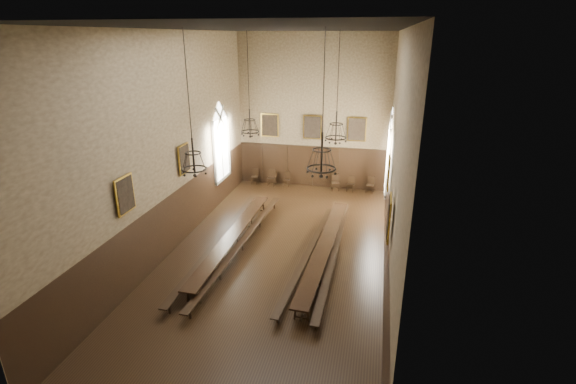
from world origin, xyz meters
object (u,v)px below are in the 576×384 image
(table_right, at_px, (325,251))
(bench_left_outer, at_px, (220,241))
(bench_right_outer, at_px, (334,253))
(chair_2, at_px, (286,182))
(bench_left_inner, at_px, (242,244))
(table_left, at_px, (233,241))
(chair_7, at_px, (370,188))
(chair_0, at_px, (255,179))
(chair_6, at_px, (351,187))
(chair_5, at_px, (335,185))
(chandelier_back_left, at_px, (250,125))
(chandelier_front_right, at_px, (322,160))
(chandelier_front_left, at_px, (194,160))
(bench_right_inner, at_px, (309,254))
(chandelier_back_right, at_px, (336,131))
(chair_1, at_px, (271,181))

(table_right, bearing_deg, bench_left_outer, -179.98)
(bench_right_outer, height_order, chair_2, chair_2)
(bench_left_inner, bearing_deg, table_left, 166.96)
(bench_left_outer, xyz_separation_m, chair_7, (6.18, 8.43, -0.00))
(chair_0, bearing_deg, bench_left_inner, -80.46)
(bench_right_outer, bearing_deg, chair_6, 89.96)
(chair_2, xyz_separation_m, chair_7, (5.10, -0.03, 0.03))
(chair_2, bearing_deg, chair_5, -0.73)
(chandelier_back_left, height_order, chandelier_front_right, same)
(table_right, distance_m, chandelier_front_right, 5.74)
(bench_left_outer, bearing_deg, chair_2, 82.72)
(bench_right_outer, bearing_deg, bench_left_inner, -177.98)
(bench_left_outer, bearing_deg, chandelier_back_left, 77.43)
(chair_0, height_order, chandelier_back_left, chandelier_back_left)
(table_right, height_order, chandelier_front_left, chandelier_front_left)
(bench_left_outer, height_order, chair_6, chair_6)
(bench_right_inner, relative_size, chair_5, 9.18)
(table_left, relative_size, chandelier_back_right, 1.98)
(table_left, height_order, chandelier_front_right, chandelier_front_right)
(bench_right_outer, bearing_deg, bench_left_outer, -178.75)
(chandelier_front_left, bearing_deg, chandelier_back_right, 54.08)
(bench_left_outer, relative_size, chandelier_front_right, 2.44)
(chandelier_back_left, bearing_deg, chair_1, 95.16)
(table_right, relative_size, chandelier_back_left, 2.03)
(chair_1, distance_m, chair_6, 4.90)
(chair_1, bearing_deg, table_right, -59.48)
(bench_right_outer, height_order, chair_7, chair_7)
(chair_5, xyz_separation_m, chair_7, (2.05, 0.04, -0.01))
(chair_5, distance_m, chair_6, 0.91)
(bench_right_outer, relative_size, chandelier_front_right, 2.37)
(chair_5, xyz_separation_m, chair_6, (0.91, 0.02, -0.03))
(chair_5, height_order, chandelier_front_left, chandelier_front_left)
(chair_7, distance_m, chandelier_front_left, 13.58)
(bench_right_outer, xyz_separation_m, chair_2, (-3.95, 8.35, -0.02))
(chandelier_back_right, bearing_deg, table_left, -148.00)
(bench_right_outer, relative_size, chandelier_front_left, 2.21)
(bench_right_inner, bearing_deg, bench_right_outer, 15.84)
(bench_left_outer, distance_m, chandelier_back_right, 7.00)
(bench_left_outer, bearing_deg, chair_1, 89.06)
(chandelier_front_right, bearing_deg, chair_0, 116.59)
(chandelier_back_right, bearing_deg, chair_5, 94.96)
(table_left, bearing_deg, table_right, -0.99)
(chair_1, height_order, chair_2, chair_1)
(table_right, xyz_separation_m, chandelier_back_right, (-0.01, 2.58, 4.51))
(bench_right_inner, relative_size, chandelier_front_left, 2.04)
(chair_2, xyz_separation_m, chandelier_back_right, (3.55, -5.88, 4.60))
(chair_0, bearing_deg, chandelier_back_left, -77.89)
(chair_2, height_order, chandelier_front_right, chandelier_front_right)
(bench_left_inner, bearing_deg, chair_5, 69.95)
(chair_1, bearing_deg, chair_0, 177.27)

